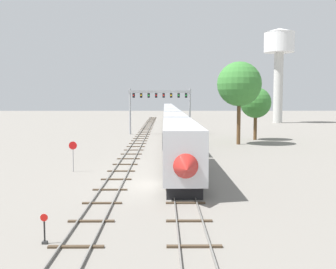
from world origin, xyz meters
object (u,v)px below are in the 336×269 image
at_px(switch_stand, 45,233).
at_px(trackside_tree_mid, 239,84).
at_px(trackside_tree_left, 256,103).
at_px(signal_gantry, 160,101).
at_px(stop_sign, 73,152).
at_px(passenger_train, 170,116).
at_px(water_tower, 279,51).

distance_m(switch_stand, trackside_tree_mid, 46.61).
bearing_deg(trackside_tree_left, signal_gantry, 146.20).
distance_m(stop_sign, trackside_tree_mid, 31.34).
bearing_deg(trackside_tree_left, passenger_train, 114.55).
height_order(switch_stand, trackside_tree_left, trackside_tree_left).
bearing_deg(trackside_tree_left, trackside_tree_mid, -120.60).
distance_m(water_tower, switch_stand, 106.68).
distance_m(switch_stand, trackside_tree_left, 53.94).
bearing_deg(trackside_tree_left, water_tower, 70.59).
height_order(passenger_train, water_tower, water_tower).
relative_size(switch_stand, stop_sign, 0.51).
relative_size(signal_gantry, stop_sign, 4.20).
relative_size(passenger_train, trackside_tree_mid, 11.68).
height_order(stop_sign, trackside_tree_left, trackside_tree_left).
height_order(water_tower, trackside_tree_left, water_tower).
distance_m(water_tower, stop_sign, 90.25).
relative_size(signal_gantry, trackside_tree_mid, 0.98).
relative_size(water_tower, trackside_tree_left, 3.02).
distance_m(signal_gantry, trackside_tree_left, 19.32).
relative_size(passenger_train, switch_stand, 99.20).
relative_size(passenger_train, stop_sign, 50.29).
xyz_separation_m(switch_stand, trackside_tree_mid, (16.89, 42.61, 8.51)).
distance_m(stop_sign, trackside_tree_left, 38.56).
bearing_deg(signal_gantry, stop_sign, -100.76).
bearing_deg(switch_stand, trackside_tree_mid, 68.38).
bearing_deg(stop_sign, water_tower, 62.48).
xyz_separation_m(signal_gantry, trackside_tree_left, (16.05, -10.74, -0.33)).
height_order(stop_sign, trackside_tree_mid, trackside_tree_mid).
bearing_deg(passenger_train, stop_sign, -99.43).
xyz_separation_m(passenger_train, water_tower, (30.83, 18.12, 17.64)).
bearing_deg(signal_gantry, trackside_tree_mid, -55.54).
xyz_separation_m(stop_sign, trackside_tree_mid, (19.79, 23.23, 7.16)).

